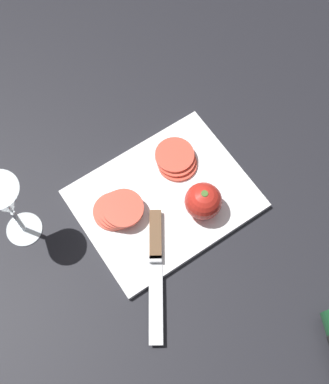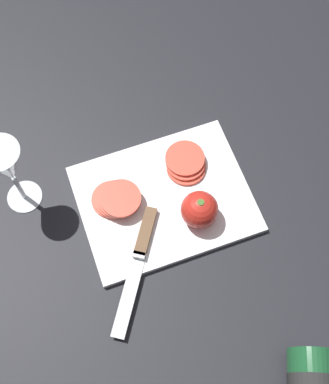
{
  "view_description": "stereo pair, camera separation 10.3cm",
  "coord_description": "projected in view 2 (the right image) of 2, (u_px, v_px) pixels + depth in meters",
  "views": [
    {
      "loc": [
        0.29,
        0.35,
        0.99
      ],
      "look_at": [
        0.06,
        0.0,
        0.04
      ],
      "focal_mm": 50.0,
      "sensor_mm": 36.0,
      "label": 1
    },
    {
      "loc": [
        0.2,
        0.39,
        0.99
      ],
      "look_at": [
        0.06,
        0.0,
        0.04
      ],
      "focal_mm": 50.0,
      "sensor_mm": 36.0,
      "label": 2
    }
  ],
  "objects": [
    {
      "name": "tomato_slice_stack_far",
      "position": [
        186.0,
        163.0,
        1.08
      ],
      "size": [
        0.08,
        0.09,
        0.02
      ],
      "color": "#DB4C38",
      "rests_on": "cutting_board"
    },
    {
      "name": "wine_glass",
      "position": [
        7.0,
        167.0,
        0.95
      ],
      "size": [
        0.08,
        0.08,
        0.19
      ],
      "color": "silver",
      "rests_on": "ground_plane"
    },
    {
      "name": "ground_plane",
      "position": [
        191.0,
        192.0,
        1.08
      ],
      "size": [
        3.0,
        3.0,
        0.0
      ],
      "primitive_type": "plane",
      "color": "black"
    },
    {
      "name": "cutting_board",
      "position": [
        165.0,
        199.0,
        1.07
      ],
      "size": [
        0.33,
        0.26,
        0.01
      ],
      "color": "white",
      "rests_on": "ground_plane"
    },
    {
      "name": "whole_tomato",
      "position": [
        200.0,
        210.0,
        1.01
      ],
      "size": [
        0.07,
        0.07,
        0.07
      ],
      "color": "red",
      "rests_on": "cutting_board"
    },
    {
      "name": "knife",
      "position": [
        142.0,
        245.0,
        1.01
      ],
      "size": [
        0.16,
        0.22,
        0.01
      ],
      "rotation": [
        0.0,
        0.0,
        0.99
      ],
      "color": "silver",
      "rests_on": "cutting_board"
    },
    {
      "name": "tomato_slice_stack_near",
      "position": [
        116.0,
        199.0,
        1.04
      ],
      "size": [
        0.1,
        0.09,
        0.03
      ],
      "color": "#DB4C38",
      "rests_on": "cutting_board"
    }
  ]
}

